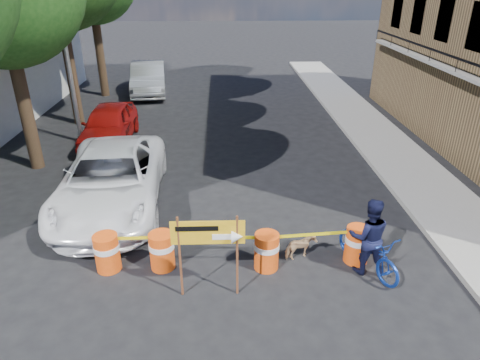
{
  "coord_description": "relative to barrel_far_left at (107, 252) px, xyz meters",
  "views": [
    {
      "loc": [
        -0.24,
        -7.18,
        6.15
      ],
      "look_at": [
        0.2,
        2.9,
        1.3
      ],
      "focal_mm": 32.0,
      "sensor_mm": 36.0,
      "label": 1
    }
  ],
  "objects": [
    {
      "name": "ground",
      "position": [
        2.91,
        -0.99,
        -0.47
      ],
      "size": [
        120.0,
        120.0,
        0.0
      ],
      "primitive_type": "plane",
      "color": "black",
      "rests_on": "ground"
    },
    {
      "name": "sidewalk_east",
      "position": [
        9.11,
        5.01,
        -0.4
      ],
      "size": [
        2.4,
        40.0,
        0.15
      ],
      "primitive_type": "cube",
      "color": "gray",
      "rests_on": "ground"
    },
    {
      "name": "streetlamp",
      "position": [
        -3.02,
        8.51,
        3.9
      ],
      "size": [
        1.25,
        0.18,
        8.0
      ],
      "color": "gray",
      "rests_on": "ground"
    },
    {
      "name": "barrel_far_left",
      "position": [
        0.0,
        0.0,
        0.0
      ],
      "size": [
        0.58,
        0.58,
        0.9
      ],
      "color": "#EC4E0D",
      "rests_on": "ground"
    },
    {
      "name": "barrel_mid_left",
      "position": [
        1.24,
        0.01,
        0.0
      ],
      "size": [
        0.58,
        0.58,
        0.9
      ],
      "color": "#EC4E0D",
      "rests_on": "ground"
    },
    {
      "name": "barrel_mid_right",
      "position": [
        3.63,
        -0.11,
        0.0
      ],
      "size": [
        0.58,
        0.58,
        0.9
      ],
      "color": "#EC4E0D",
      "rests_on": "ground"
    },
    {
      "name": "barrel_far_right",
      "position": [
        5.77,
        0.06,
        0.0
      ],
      "size": [
        0.58,
        0.58,
        0.9
      ],
      "color": "#EC4E0D",
      "rests_on": "ground"
    },
    {
      "name": "detour_sign",
      "position": [
        2.54,
        -0.97,
        0.93
      ],
      "size": [
        1.49,
        0.28,
        1.91
      ],
      "rotation": [
        0.0,
        0.0,
        -0.01
      ],
      "color": "#592D19",
      "rests_on": "ground"
    },
    {
      "name": "pedestrian",
      "position": [
        5.87,
        -0.31,
        0.45
      ],
      "size": [
        0.98,
        0.81,
        1.84
      ],
      "primitive_type": "imported",
      "rotation": [
        0.0,
        0.0,
        3.0
      ],
      "color": "black",
      "rests_on": "ground"
    },
    {
      "name": "bicycle",
      "position": [
        5.93,
        -0.26,
        0.51
      ],
      "size": [
        1.04,
        1.22,
        1.96
      ],
      "primitive_type": "imported",
      "rotation": [
        0.0,
        0.0,
        0.42
      ],
      "color": "#1437A4",
      "rests_on": "ground"
    },
    {
      "name": "dog",
      "position": [
        4.48,
        0.21,
        -0.16
      ],
      "size": [
        0.81,
        0.6,
        0.62
      ],
      "primitive_type": "imported",
      "rotation": [
        0.0,
        0.0,
        1.98
      ],
      "color": "#DAAF7D",
      "rests_on": "ground"
    },
    {
      "name": "suv_white",
      "position": [
        -0.54,
        3.07,
        0.37
      ],
      "size": [
        3.14,
        6.19,
        1.68
      ],
      "primitive_type": "imported",
      "rotation": [
        0.0,
        0.0,
        0.06
      ],
      "color": "white",
      "rests_on": "ground"
    },
    {
      "name": "sedan_red",
      "position": [
        -1.85,
        8.39,
        0.29
      ],
      "size": [
        1.86,
        4.51,
        1.53
      ],
      "primitive_type": "imported",
      "rotation": [
        0.0,
        0.0,
        0.01
      ],
      "color": "#9C100D",
      "rests_on": "ground"
    },
    {
      "name": "sedan_silver",
      "position": [
        -1.46,
        16.4,
        0.39
      ],
      "size": [
        2.44,
        5.41,
        1.72
      ],
      "primitive_type": "imported",
      "rotation": [
        0.0,
        0.0,
        0.12
      ],
      "color": "#9EA1A5",
      "rests_on": "ground"
    }
  ]
}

